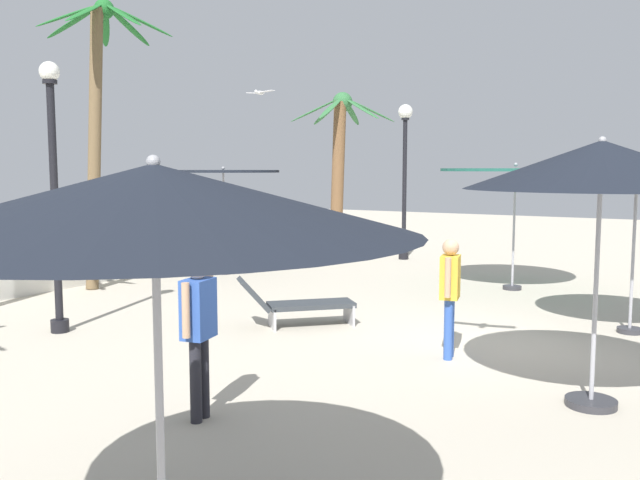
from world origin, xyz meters
TOP-DOWN VIEW (x-y plane):
  - ground_plane at (0.00, 0.00)m, footprint 56.00×56.00m
  - boundary_wall at (0.00, 9.98)m, footprint 25.20×0.30m
  - patio_umbrella_0 at (1.92, -1.02)m, footprint 2.57×2.57m
  - patio_umbrella_1 at (-6.67, 0.66)m, footprint 3.08×3.08m
  - patio_umbrella_2 at (3.47, 8.27)m, footprint 2.72×2.72m
  - patio_umbrella_3 at (4.83, 1.58)m, footprint 3.12×3.12m
  - patio_umbrella_4 at (-1.89, -1.03)m, footprint 2.85×2.85m
  - palm_tree_0 at (0.62, 9.34)m, footprint 2.84×2.82m
  - palm_tree_1 at (7.50, 7.27)m, footprint 3.02×2.85m
  - lamp_post_0 at (-2.59, 6.74)m, footprint 0.31×0.31m
  - lamp_post_2 at (8.14, 5.52)m, footprint 0.40×0.40m
  - lounge_chair_0 at (-0.38, 3.73)m, footprint 1.72×1.73m
  - guest_0 at (-0.88, 0.94)m, footprint 0.55×0.31m
  - guest_1 at (-4.35, 2.36)m, footprint 0.55×0.30m
  - seagull_2 at (7.87, 10.30)m, footprint 0.51×1.28m

SIDE VIEW (x-z plane):
  - ground_plane at x=0.00m, z-range 0.00..0.00m
  - lounge_chair_0 at x=-0.38m, z-range -0.03..0.80m
  - boundary_wall at x=0.00m, z-range 0.00..0.83m
  - guest_0 at x=-0.88m, z-range 0.17..1.80m
  - guest_1 at x=-4.35m, z-range 0.18..1.88m
  - patio_umbrella_0 at x=1.92m, z-range 0.99..3.38m
  - lamp_post_0 at x=-2.59m, z-range 0.21..4.39m
  - patio_umbrella_1 at x=-6.67m, z-range 1.06..3.70m
  - patio_umbrella_2 at x=3.47m, z-range 1.08..3.70m
  - patio_umbrella_3 at x=4.83m, z-range 1.13..3.83m
  - patio_umbrella_4 at x=-1.89m, z-range 1.14..4.04m
  - lamp_post_2 at x=8.14m, z-range 0.65..5.01m
  - palm_tree_1 at x=7.50m, z-range 0.60..5.35m
  - palm_tree_0 at x=0.62m, z-range 0.82..6.97m
  - seagull_2 at x=7.87m, z-range 4.86..5.00m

